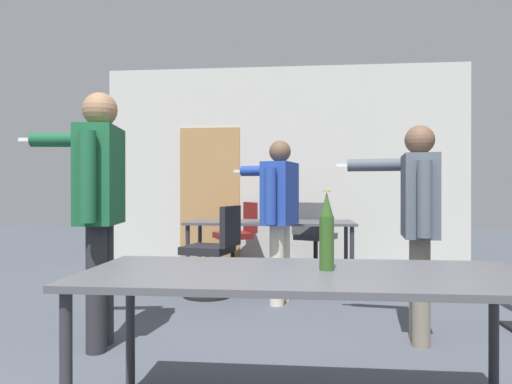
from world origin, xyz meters
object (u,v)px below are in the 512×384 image
at_px(person_right_polo, 279,206).
at_px(drink_cup, 295,216).
at_px(person_far_watching, 418,212).
at_px(office_chair_far_right, 314,240).
at_px(beer_bottle, 327,233).
at_px(office_chair_mid_tucked, 238,238).
at_px(office_chair_near_pushed, 214,253).
at_px(person_center_tall, 98,193).

height_order(person_right_polo, drink_cup, person_right_polo).
relative_size(person_far_watching, drink_cup, 13.87).
xyz_separation_m(person_right_polo, drink_cup, (0.15, 1.07, -0.15)).
height_order(office_chair_far_right, beer_bottle, beer_bottle).
xyz_separation_m(person_right_polo, beer_bottle, (0.33, -2.38, -0.04)).
distance_m(office_chair_mid_tucked, beer_bottle, 4.32).
xyz_separation_m(office_chair_mid_tucked, office_chair_near_pushed, (-0.03, -1.60, 0.00)).
bearing_deg(person_far_watching, drink_cup, 30.44).
bearing_deg(office_chair_mid_tucked, person_far_watching, -174.87).
height_order(person_far_watching, person_right_polo, person_right_polo).
height_order(office_chair_mid_tucked, drink_cup, office_chair_mid_tucked).
height_order(office_chair_far_right, drink_cup, office_chair_far_right).
bearing_deg(drink_cup, office_chair_near_pushed, -134.15).
distance_m(person_center_tall, office_chair_mid_tucked, 3.32).
relative_size(person_center_tall, beer_bottle, 4.90).
height_order(person_center_tall, office_chair_mid_tucked, person_center_tall).
relative_size(office_chair_far_right, drink_cup, 8.34).
bearing_deg(person_far_watching, office_chair_far_right, 21.53).
height_order(person_right_polo, office_chair_mid_tucked, person_right_polo).
bearing_deg(office_chair_far_right, person_center_tall, -94.27).
relative_size(person_center_tall, person_far_watching, 1.14).
bearing_deg(person_far_watching, person_center_tall, 105.68).
height_order(office_chair_near_pushed, drink_cup, office_chair_near_pushed).
bearing_deg(person_center_tall, beer_bottle, -130.57).
xyz_separation_m(office_chair_mid_tucked, office_chair_far_right, (1.04, -0.20, 0.01)).
relative_size(person_far_watching, office_chair_near_pushed, 1.67).
distance_m(person_far_watching, office_chair_mid_tucked, 3.39).
xyz_separation_m(beer_bottle, drink_cup, (-0.18, 3.45, -0.12)).
bearing_deg(person_right_polo, office_chair_mid_tucked, 35.38).
xyz_separation_m(person_far_watching, office_chair_near_pushed, (-1.75, 1.28, -0.50)).
height_order(beer_bottle, drink_cup, beer_bottle).
distance_m(person_right_polo, office_chair_mid_tucked, 1.98).
xyz_separation_m(person_center_tall, person_right_polo, (1.21, 1.41, -0.14)).
height_order(person_center_tall, office_chair_near_pushed, person_center_tall).
xyz_separation_m(person_center_tall, drink_cup, (1.37, 2.48, -0.29)).
distance_m(office_chair_mid_tucked, drink_cup, 1.15).
bearing_deg(office_chair_far_right, person_right_polo, -79.96).
relative_size(office_chair_mid_tucked, office_chair_far_right, 0.99).
distance_m(person_right_polo, beer_bottle, 2.41).
bearing_deg(person_center_tall, drink_cup, -37.27).
height_order(person_far_watching, beer_bottle, person_far_watching).
distance_m(office_chair_far_right, office_chair_near_pushed, 1.76).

